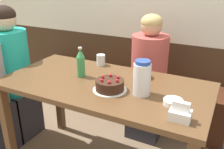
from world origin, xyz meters
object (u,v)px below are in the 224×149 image
object	(u,v)px
birthday_cake	(110,85)
glass_water_tall	(101,60)
bowl_soup_white	(173,102)
person_pale_blue_shirt	(148,82)
napkin_holder	(180,114)
bench_seat	(143,100)
person_teal_shirt	(13,77)
bowl_rice_small	(142,74)
soju_bottle	(81,63)
water_pitcher	(142,78)

from	to	relation	value
birthday_cake	glass_water_tall	size ratio (longest dim) A/B	2.49
bowl_soup_white	person_pale_blue_shirt	distance (m)	0.84
bowl_soup_white	napkin_holder	bearing A→B (deg)	-63.74
bench_seat	napkin_holder	world-z (taller)	napkin_holder
bowl_soup_white	person_teal_shirt	world-z (taller)	person_teal_shirt
bench_seat	birthday_cake	xyz separation A→B (m)	(0.09, -0.92, 0.57)
bench_seat	napkin_holder	xyz separation A→B (m)	(0.57, -1.07, 0.57)
napkin_holder	bowl_rice_small	size ratio (longest dim) A/B	0.85
napkin_holder	person_teal_shirt	world-z (taller)	person_teal_shirt
glass_water_tall	bench_seat	bearing A→B (deg)	69.82
bowl_soup_white	soju_bottle	bearing A→B (deg)	170.55
water_pitcher	bowl_soup_white	size ratio (longest dim) A/B	1.95
birthday_cake	person_pale_blue_shirt	bearing A→B (deg)	87.86
bench_seat	bowl_soup_white	bearing A→B (deg)	-61.45
soju_bottle	bench_seat	bearing A→B (deg)	75.75
person_teal_shirt	person_pale_blue_shirt	size ratio (longest dim) A/B	1.06
bowl_rice_small	person_teal_shirt	distance (m)	1.20
bench_seat	bowl_soup_white	distance (m)	1.18
bowl_rice_small	person_pale_blue_shirt	distance (m)	0.48
bench_seat	bowl_rice_small	size ratio (longest dim) A/B	19.74
glass_water_tall	person_pale_blue_shirt	xyz separation A→B (m)	(0.31, 0.32, -0.26)
birthday_cake	water_pitcher	world-z (taller)	water_pitcher
bowl_rice_small	napkin_holder	bearing A→B (deg)	-49.95
soju_bottle	person_teal_shirt	bearing A→B (deg)	176.96
bowl_rice_small	glass_water_tall	distance (m)	0.40
bowl_rice_small	person_pale_blue_shirt	size ratio (longest dim) A/B	0.11
bench_seat	water_pitcher	bearing A→B (deg)	-71.68
person_teal_shirt	person_pale_blue_shirt	xyz separation A→B (m)	(1.10, 0.55, -0.05)
water_pitcher	soju_bottle	xyz separation A→B (m)	(-0.49, 0.07, -0.00)
birthday_cake	glass_water_tall	world-z (taller)	birthday_cake
bench_seat	water_pitcher	xyz separation A→B (m)	(0.29, -0.88, 0.64)
bowl_rice_small	bench_seat	bearing A→B (deg)	107.72
bowl_rice_small	birthday_cake	bearing A→B (deg)	-110.08
napkin_holder	glass_water_tall	bearing A→B (deg)	144.94
napkin_holder	glass_water_tall	size ratio (longest dim) A/B	1.24
bench_seat	glass_water_tall	world-z (taller)	glass_water_tall
bench_seat	soju_bottle	bearing A→B (deg)	-104.25
bowl_soup_white	glass_water_tall	distance (m)	0.80
bench_seat	water_pitcher	distance (m)	1.12
person_pale_blue_shirt	bowl_soup_white	bearing A→B (deg)	28.41
soju_bottle	bowl_rice_small	size ratio (longest dim) A/B	1.70
bench_seat	bowl_rice_small	world-z (taller)	bowl_rice_small
bowl_rice_small	person_teal_shirt	world-z (taller)	person_teal_shirt
person_teal_shirt	soju_bottle	bearing A→B (deg)	-3.04
soju_bottle	glass_water_tall	world-z (taller)	soju_bottle
water_pitcher	person_teal_shirt	size ratio (longest dim) A/B	0.18
napkin_holder	bowl_soup_white	size ratio (longest dim) A/B	0.96
water_pitcher	glass_water_tall	world-z (taller)	water_pitcher
soju_bottle	bowl_soup_white	bearing A→B (deg)	-9.45
bowl_soup_white	glass_water_tall	size ratio (longest dim) A/B	1.29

